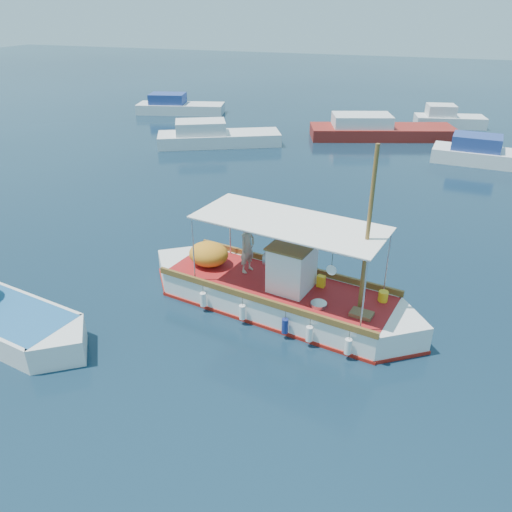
% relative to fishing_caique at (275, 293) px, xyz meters
% --- Properties ---
extents(ground, '(160.00, 160.00, 0.00)m').
position_rel_fishing_caique_xyz_m(ground, '(0.52, -0.16, -0.50)').
color(ground, black).
rests_on(ground, ground).
extents(fishing_caique, '(9.14, 3.75, 5.67)m').
position_rel_fishing_caique_xyz_m(fishing_caique, '(0.00, 0.00, 0.00)').
color(fishing_caique, white).
rests_on(fishing_caique, ground).
extents(bg_boat_nw, '(8.14, 5.65, 1.80)m').
position_rel_fishing_caique_xyz_m(bg_boat_nw, '(-9.43, 17.27, -0.01)').
color(bg_boat_nw, silver).
rests_on(bg_boat_nw, ground).
extents(bg_boat_n, '(10.10, 5.73, 1.80)m').
position_rel_fishing_caique_xyz_m(bg_boat_n, '(0.37, 22.65, -0.01)').
color(bg_boat_n, maroon).
rests_on(bg_boat_n, ground).
extents(bg_boat_ne, '(6.78, 2.77, 1.80)m').
position_rel_fishing_caique_xyz_m(bg_boat_ne, '(7.21, 18.54, -0.01)').
color(bg_boat_ne, silver).
rests_on(bg_boat_ne, ground).
extents(bg_boat_far_w, '(7.46, 3.97, 1.80)m').
position_rel_fishing_caique_xyz_m(bg_boat_far_w, '(-16.43, 25.69, -0.01)').
color(bg_boat_far_w, silver).
rests_on(bg_boat_far_w, ground).
extents(bg_boat_far_n, '(5.28, 3.00, 1.80)m').
position_rel_fishing_caique_xyz_m(bg_boat_far_n, '(4.90, 27.87, -0.01)').
color(bg_boat_far_n, silver).
rests_on(bg_boat_far_n, ground).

